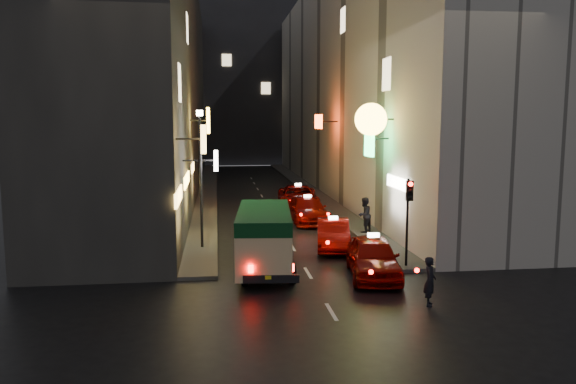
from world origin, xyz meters
name	(u,v)px	position (x,y,z in m)	size (l,w,h in m)	color
ground	(365,368)	(0.00, 0.00, 0.00)	(120.00, 120.00, 0.00)	black
building_left	(158,81)	(-8.00, 33.99, 9.00)	(7.58, 52.13, 18.00)	#393734
building_right	(354,83)	(8.00, 34.00, 9.00)	(7.90, 52.00, 18.00)	#A6A098
building_far	(241,83)	(0.00, 66.00, 11.00)	(30.00, 10.00, 22.00)	#2E2E32
sidewalk_left	(208,191)	(-4.25, 34.00, 0.07)	(1.50, 52.00, 0.15)	#403D3B
sidewalk_right	(309,190)	(4.25, 34.00, 0.07)	(1.50, 52.00, 0.15)	#403D3B
minibus	(264,233)	(-1.67, 9.00, 1.56)	(2.53, 5.90, 2.46)	#DDC28A
taxi_near	(373,254)	(2.36, 7.67, 0.90)	(3.10, 5.90, 1.96)	#740501
taxi_second	(333,232)	(1.82, 12.46, 0.80)	(2.86, 5.28, 1.76)	#740501
taxi_third	(307,208)	(1.74, 19.37, 0.85)	(2.40, 5.40, 1.86)	#740501
taxi_far	(298,196)	(1.89, 24.17, 0.92)	(2.85, 5.95, 2.00)	#740501
pedestrian_crossing	(430,278)	(3.27, 4.22, 0.91)	(0.60, 0.38, 1.81)	black
pedestrian_sidewalk	(364,213)	(4.07, 15.35, 1.18)	(0.78, 0.49, 2.07)	black
traffic_light	(409,203)	(4.00, 8.47, 2.69)	(0.26, 0.43, 3.50)	black
lamp_post	(201,169)	(-4.20, 13.00, 3.72)	(0.28, 0.28, 6.22)	black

